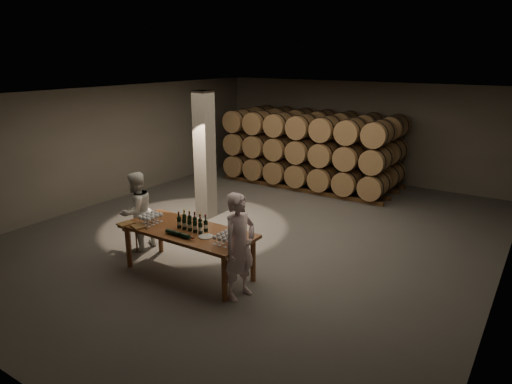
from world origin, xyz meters
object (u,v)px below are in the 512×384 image
Objects in this scene: tasting_table at (188,235)px; person_woman at (137,212)px; bottle_cluster at (192,224)px; notebook_near at (138,226)px; stool at (131,232)px; plate at (206,237)px; person_man at (240,246)px.

person_woman is (-1.68, 0.28, 0.05)m from tasting_table.
bottle_cluster is 1.05m from notebook_near.
tasting_table is 9.79× the size of notebook_near.
tasting_table is 1.71m from stool.
plate is at bearing -9.97° from tasting_table.
bottle_cluster is at bearing 45.01° from notebook_near.
plate is 0.48× the size of stool.
bottle_cluster is 0.32× the size of person_man.
stool is (-0.82, 0.49, -0.46)m from notebook_near.
plate is 1.41m from notebook_near.
notebook_near is at bearing 49.15° from person_woman.
tasting_table is 0.54m from plate.
tasting_table is at bearing 91.54° from person_man.
tasting_table is at bearing -147.83° from bottle_cluster.
person_woman reaches higher than bottle_cluster.
tasting_table is 1.53× the size of person_woman.
bottle_cluster reaches higher than notebook_near.
person_woman reaches higher than notebook_near.
bottle_cluster is 1.78m from person_woman.
tasting_table is 9.77× the size of plate.
bottle_cluster is 1.25m from person_man.
bottle_cluster is at bearing -0.49° from stool.
bottle_cluster reaches higher than stool.
bottle_cluster is 1.84m from stool.
tasting_table is at bearing 44.50° from notebook_near.
tasting_table is 1.70m from person_woman.
tasting_table is at bearing 170.03° from plate.
notebook_near is at bearing 105.48° from person_man.
person_woman is at bearing 170.52° from plate.
bottle_cluster reaches higher than plate.
stool is 0.30× the size of person_man.
notebook_near is (-0.93, -0.47, -0.10)m from bottle_cluster.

